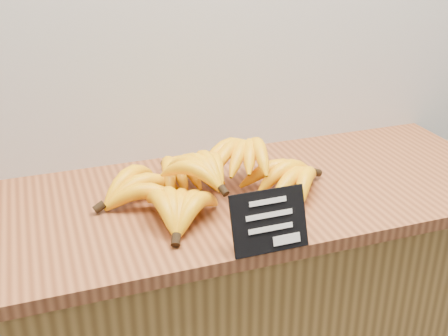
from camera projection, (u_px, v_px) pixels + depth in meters
counter_top at (217, 200)px, 1.33m from camera, size 1.48×0.54×0.03m
chalkboard_sign at (269, 221)px, 1.09m from camera, size 0.15×0.05×0.12m
banana_pile at (208, 179)px, 1.28m from camera, size 0.55×0.37×0.12m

